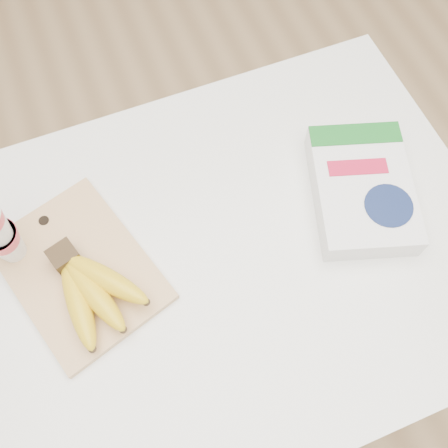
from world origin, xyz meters
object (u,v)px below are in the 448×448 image
at_px(bananas, 90,289).
at_px(cereal_box, 362,189).
at_px(table, 201,322).
at_px(cutting_board, 79,270).

height_order(bananas, cereal_box, bananas).
xyz_separation_m(bananas, cereal_box, (0.54, 0.01, -0.01)).
xyz_separation_m(table, bananas, (-0.18, 0.01, 0.48)).
bearing_deg(cutting_board, bananas, -92.65).
relative_size(cutting_board, cereal_box, 1.01).
bearing_deg(cereal_box, cutting_board, -167.32).
relative_size(bananas, cereal_box, 0.69).
distance_m(table, cereal_box, 0.59).
bearing_deg(bananas, cutting_board, 104.28).
height_order(cutting_board, cereal_box, cereal_box).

